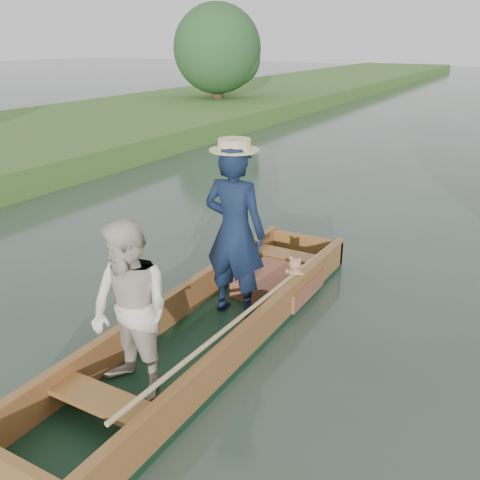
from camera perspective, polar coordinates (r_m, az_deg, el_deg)
The scene contains 3 objects.
ground at distance 5.80m, azimuth -2.99°, elevation -10.67°, with size 120.00×120.00×0.00m, color #283D30.
trees_far at distance 13.13m, azimuth 21.78°, elevation 17.53°, with size 22.23×16.03×4.67m.
punt at distance 5.42m, azimuth -3.81°, elevation -5.38°, with size 1.14×5.00×2.04m.
Camera 1 is at (2.70, -4.13, 3.03)m, focal length 40.00 mm.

